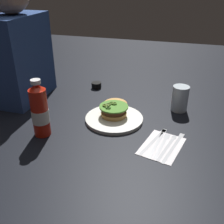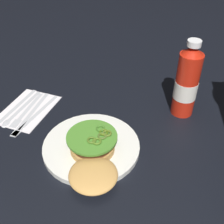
{
  "view_description": "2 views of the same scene",
  "coord_description": "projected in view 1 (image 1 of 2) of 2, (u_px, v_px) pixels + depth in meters",
  "views": [
    {
      "loc": [
        -1.03,
        -0.25,
        0.57
      ],
      "look_at": [
        -0.15,
        0.0,
        0.08
      ],
      "focal_mm": 41.92,
      "sensor_mm": 36.0,
      "label": 1
    },
    {
      "loc": [
        0.44,
        0.14,
        0.54
      ],
      "look_at": [
        -0.18,
        0.06,
        0.04
      ],
      "focal_mm": 45.34,
      "sensor_mm": 36.0,
      "label": 2
    }
  ],
  "objects": [
    {
      "name": "napkin",
      "position": [
        162.0,
        146.0,
        0.97
      ],
      "size": [
        0.21,
        0.17,
        0.0
      ],
      "primitive_type": "cube",
      "rotation": [
        0.0,
        0.0,
        -0.24
      ],
      "color": "white",
      "rests_on": "ground_plane"
    },
    {
      "name": "table_knife",
      "position": [
        159.0,
        140.0,
        1.0
      ],
      "size": [
        0.21,
        0.05,
        0.0
      ],
      "color": "silver",
      "rests_on": "napkin"
    },
    {
      "name": "spoon_utensil",
      "position": [
        170.0,
        143.0,
        0.99
      ],
      "size": [
        0.19,
        0.06,
        0.0
      ],
      "color": "silver",
      "rests_on": "napkin"
    },
    {
      "name": "water_glass",
      "position": [
        180.0,
        98.0,
        1.21
      ],
      "size": [
        0.08,
        0.08,
        0.12
      ],
      "primitive_type": "cylinder",
      "color": "silver",
      "rests_on": "ground_plane"
    },
    {
      "name": "condiment_cup",
      "position": [
        96.0,
        85.0,
        1.47
      ],
      "size": [
        0.05,
        0.05,
        0.03
      ],
      "primitive_type": "cylinder",
      "color": "black",
      "rests_on": "ground_plane"
    },
    {
      "name": "butter_knife",
      "position": [
        175.0,
        145.0,
        0.98
      ],
      "size": [
        0.22,
        0.07,
        0.0
      ],
      "color": "silver",
      "rests_on": "napkin"
    },
    {
      "name": "dinner_plate",
      "position": [
        114.0,
        119.0,
        1.14
      ],
      "size": [
        0.25,
        0.25,
        0.01
      ],
      "primitive_type": "cylinder",
      "color": "white",
      "rests_on": "ground_plane"
    },
    {
      "name": "diner_person",
      "position": [
        18.0,
        48.0,
        1.24
      ],
      "size": [
        0.33,
        0.18,
        0.58
      ],
      "color": "navy",
      "rests_on": "ground_plane"
    },
    {
      "name": "burger_sandwich",
      "position": [
        114.0,
        108.0,
        1.18
      ],
      "size": [
        0.21,
        0.14,
        0.05
      ],
      "color": "tan",
      "rests_on": "dinner_plate"
    },
    {
      "name": "ground_plane",
      "position": [
        122.0,
        114.0,
        1.2
      ],
      "size": [
        3.0,
        3.0,
        0.0
      ],
      "primitive_type": "plane",
      "color": "black"
    },
    {
      "name": "ketchup_bottle",
      "position": [
        40.0,
        111.0,
        1.0
      ],
      "size": [
        0.07,
        0.07,
        0.23
      ],
      "color": "red",
      "rests_on": "ground_plane"
    },
    {
      "name": "steak_knife",
      "position": [
        155.0,
        139.0,
        1.01
      ],
      "size": [
        0.2,
        0.08,
        0.0
      ],
      "color": "silver",
      "rests_on": "napkin"
    },
    {
      "name": "fork_utensil",
      "position": [
        163.0,
        143.0,
        0.99
      ],
      "size": [
        0.18,
        0.05,
        0.0
      ],
      "color": "silver",
      "rests_on": "napkin"
    }
  ]
}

